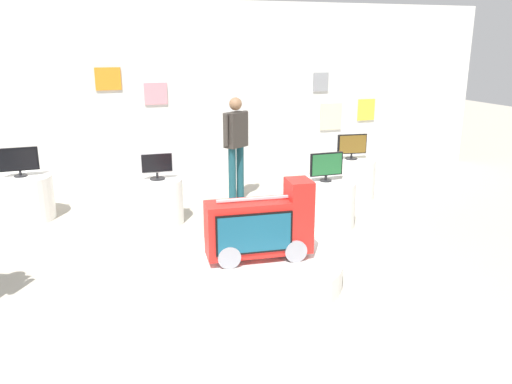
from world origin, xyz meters
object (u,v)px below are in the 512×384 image
(display_pedestal_right_rear, at_px, (325,203))
(display_pedestal_far_right, at_px, (350,178))
(novelty_firetruck_tv, at_px, (261,228))
(tv_on_center_rear, at_px, (19,161))
(tv_on_far_right, at_px, (352,146))
(tv_on_right_rear, at_px, (326,165))
(main_display_pedestal, at_px, (259,270))
(display_pedestal_left_rear, at_px, (159,201))
(shopper_browsing_rear, at_px, (236,141))
(tv_on_left_rear, at_px, (157,165))
(display_pedestal_center_rear, at_px, (24,198))

(display_pedestal_right_rear, bearing_deg, display_pedestal_far_right, 48.51)
(novelty_firetruck_tv, height_order, tv_on_center_rear, novelty_firetruck_tv)
(display_pedestal_right_rear, xyz_separation_m, tv_on_far_right, (1.01, 1.14, 0.55))
(novelty_firetruck_tv, bearing_deg, display_pedestal_far_right, 46.37)
(display_pedestal_right_rear, distance_m, tv_on_right_rear, 0.54)
(novelty_firetruck_tv, distance_m, tv_on_right_rear, 2.03)
(main_display_pedestal, distance_m, tv_on_far_right, 3.62)
(display_pedestal_left_rear, height_order, display_pedestal_far_right, same)
(tv_on_center_rear, relative_size, tv_on_far_right, 1.08)
(tv_on_far_right, bearing_deg, shopper_browsing_rear, 168.11)
(novelty_firetruck_tv, xyz_separation_m, tv_on_far_right, (2.44, 2.55, 0.26))
(tv_on_left_rear, xyz_separation_m, display_pedestal_right_rear, (2.20, -0.83, -0.53))
(main_display_pedestal, distance_m, display_pedestal_far_right, 3.55)
(tv_on_right_rear, xyz_separation_m, tv_on_far_right, (1.01, 1.14, 0.00))
(display_pedestal_right_rear, bearing_deg, shopper_browsing_rear, 119.00)
(display_pedestal_left_rear, bearing_deg, display_pedestal_center_rear, 157.07)
(display_pedestal_left_rear, relative_size, tv_on_far_right, 1.40)
(display_pedestal_right_rear, bearing_deg, main_display_pedestal, -135.85)
(main_display_pedestal, distance_m, display_pedestal_left_rear, 2.37)
(main_display_pedestal, relative_size, display_pedestal_right_rear, 2.14)
(display_pedestal_left_rear, bearing_deg, novelty_firetruck_tv, -71.11)
(main_display_pedestal, bearing_deg, display_pedestal_left_rear, 108.47)
(display_pedestal_right_rear, relative_size, shopper_browsing_rear, 0.50)
(tv_on_left_rear, xyz_separation_m, display_pedestal_center_rear, (-1.84, 0.78, -0.53))
(display_pedestal_left_rear, relative_size, display_pedestal_right_rear, 0.82)
(tv_on_right_rear, bearing_deg, tv_on_center_rear, 158.26)
(tv_on_center_rear, bearing_deg, display_pedestal_far_right, -5.25)
(main_display_pedestal, bearing_deg, tv_on_left_rear, 108.50)
(tv_on_center_rear, height_order, tv_on_far_right, tv_on_center_rear)
(tv_on_center_rear, height_order, display_pedestal_far_right, tv_on_center_rear)
(novelty_firetruck_tv, bearing_deg, tv_on_left_rear, 108.92)
(tv_on_center_rear, bearing_deg, main_display_pedestal, -49.35)
(main_display_pedestal, bearing_deg, tv_on_far_right, 45.97)
(novelty_firetruck_tv, bearing_deg, main_display_pedestal, 158.43)
(display_pedestal_far_right, bearing_deg, tv_on_left_rear, -174.41)
(tv_on_far_right, xyz_separation_m, shopper_browsing_rear, (-1.86, 0.39, 0.11))
(novelty_firetruck_tv, distance_m, tv_on_center_rear, 4.00)
(main_display_pedestal, bearing_deg, display_pedestal_center_rear, 130.61)
(tv_on_center_rear, bearing_deg, tv_on_left_rear, -22.92)
(tv_on_center_rear, distance_m, display_pedestal_right_rear, 4.38)
(main_display_pedestal, relative_size, tv_on_far_right, 3.64)
(main_display_pedestal, xyz_separation_m, display_pedestal_right_rear, (1.45, 1.41, 0.19))
(shopper_browsing_rear, bearing_deg, tv_on_right_rear, -61.07)
(tv_on_right_rear, bearing_deg, display_pedestal_far_right, 48.62)
(display_pedestal_center_rear, distance_m, tv_on_right_rear, 4.38)
(main_display_pedestal, relative_size, tv_on_center_rear, 3.37)
(tv_on_far_right, bearing_deg, display_pedestal_far_right, 97.05)
(tv_on_center_rear, bearing_deg, display_pedestal_right_rear, -21.69)
(display_pedestal_far_right, xyz_separation_m, tv_on_far_right, (0.00, -0.00, 0.55))
(tv_on_left_rear, xyz_separation_m, display_pedestal_far_right, (3.21, 0.31, -0.53))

